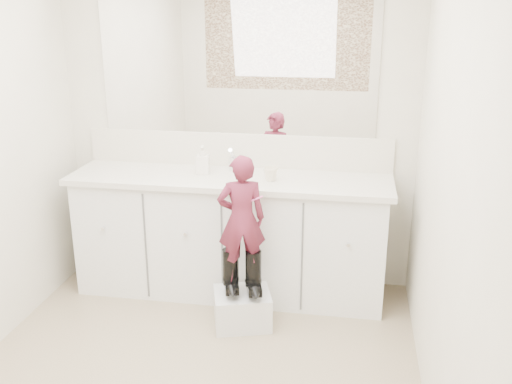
# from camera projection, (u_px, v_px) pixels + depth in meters

# --- Properties ---
(wall_back) EXTENTS (2.60, 0.00, 2.60)m
(wall_back) POSITION_uv_depth(u_px,v_px,m) (237.00, 125.00, 4.19)
(wall_back) COLOR beige
(wall_back) RESTS_ON floor
(wall_right) EXTENTS (0.00, 3.00, 3.00)m
(wall_right) POSITION_uv_depth(u_px,v_px,m) (452.00, 200.00, 2.57)
(wall_right) COLOR beige
(wall_right) RESTS_ON floor
(vanity_cabinet) EXTENTS (2.20, 0.55, 0.85)m
(vanity_cabinet) POSITION_uv_depth(u_px,v_px,m) (231.00, 237.00, 4.17)
(vanity_cabinet) COLOR silver
(vanity_cabinet) RESTS_ON floor
(countertop) EXTENTS (2.28, 0.58, 0.04)m
(countertop) POSITION_uv_depth(u_px,v_px,m) (229.00, 179.00, 4.02)
(countertop) COLOR beige
(countertop) RESTS_ON vanity_cabinet
(backsplash) EXTENTS (2.28, 0.03, 0.25)m
(backsplash) POSITION_uv_depth(u_px,v_px,m) (237.00, 150.00, 4.23)
(backsplash) COLOR beige
(backsplash) RESTS_ON countertop
(mirror) EXTENTS (2.00, 0.02, 1.00)m
(mirror) POSITION_uv_depth(u_px,v_px,m) (236.00, 64.00, 4.04)
(mirror) COLOR white
(mirror) RESTS_ON wall_back
(faucet) EXTENTS (0.08, 0.08, 0.10)m
(faucet) POSITION_uv_depth(u_px,v_px,m) (234.00, 164.00, 4.15)
(faucet) COLOR silver
(faucet) RESTS_ON countertop
(cup) EXTENTS (0.13, 0.13, 0.10)m
(cup) POSITION_uv_depth(u_px,v_px,m) (271.00, 174.00, 3.90)
(cup) COLOR beige
(cup) RESTS_ON countertop
(soap_bottle) EXTENTS (0.10, 0.10, 0.20)m
(soap_bottle) POSITION_uv_depth(u_px,v_px,m) (203.00, 160.00, 4.05)
(soap_bottle) COLOR silver
(soap_bottle) RESTS_ON countertop
(step_stool) EXTENTS (0.44, 0.40, 0.23)m
(step_stool) POSITION_uv_depth(u_px,v_px,m) (242.00, 308.00, 3.79)
(step_stool) COLOR silver
(step_stool) RESTS_ON floor
(boot_left) EXTENTS (0.17, 0.23, 0.30)m
(boot_left) POSITION_uv_depth(u_px,v_px,m) (231.00, 271.00, 3.72)
(boot_left) COLOR black
(boot_left) RESTS_ON step_stool
(boot_right) EXTENTS (0.17, 0.23, 0.30)m
(boot_right) POSITION_uv_depth(u_px,v_px,m) (253.00, 273.00, 3.70)
(boot_right) COLOR black
(boot_right) RESTS_ON step_stool
(toddler) EXTENTS (0.35, 0.28, 0.84)m
(toddler) POSITION_uv_depth(u_px,v_px,m) (241.00, 219.00, 3.59)
(toddler) COLOR #992F49
(toddler) RESTS_ON step_stool
(toothbrush) EXTENTS (0.13, 0.05, 0.06)m
(toothbrush) POSITION_uv_depth(u_px,v_px,m) (252.00, 200.00, 3.54)
(toothbrush) COLOR pink
(toothbrush) RESTS_ON toddler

